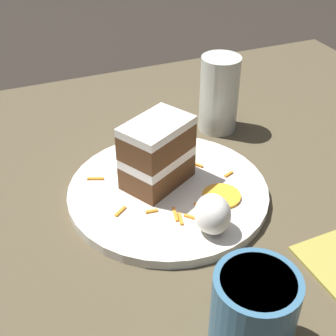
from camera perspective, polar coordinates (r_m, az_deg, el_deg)
name	(u,v)px	position (r m, az deg, el deg)	size (l,w,h in m)	color
ground_plane	(205,220)	(0.68, 4.52, -6.39)	(6.00, 6.00, 0.00)	black
dining_table	(205,213)	(0.67, 4.58, -5.48)	(0.96, 1.09, 0.03)	#4C422D
plate	(168,191)	(0.67, 0.00, -2.88)	(0.28, 0.28, 0.01)	silver
cake_slice	(157,153)	(0.65, -1.34, 1.82)	(0.10, 0.11, 0.10)	brown
cream_dollop	(213,214)	(0.58, 5.45, -5.62)	(0.05, 0.04, 0.05)	white
orange_garnish	(221,196)	(0.65, 6.53, -3.41)	(0.05, 0.05, 0.00)	orange
carrot_shreds_scatter	(168,199)	(0.64, 0.03, -3.77)	(0.14, 0.20, 0.00)	orange
drinking_glass	(219,99)	(0.81, 6.20, 8.36)	(0.07, 0.07, 0.13)	beige
coffee_mug	(253,312)	(0.47, 10.35, -16.92)	(0.08, 0.08, 0.10)	#386684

